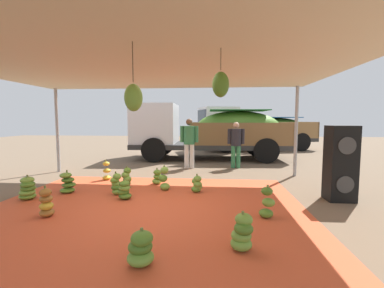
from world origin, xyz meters
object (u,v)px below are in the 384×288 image
object	(u,v)px
banana_bunch_3	(28,189)
banana_bunch_10	(197,184)
banana_bunch_7	(164,179)
banana_bunch_12	(107,171)
banana_bunch_6	(127,178)
cargo_truck_main	(207,130)
worker_1	(236,141)
banana_bunch_0	(141,249)
speaker_stack	(341,163)
banana_bunch_5	(46,203)
banana_bunch_2	(242,233)
banana_bunch_4	(267,204)
banana_bunch_8	(124,190)
banana_bunch_1	(157,177)
banana_bunch_9	(116,185)
banana_bunch_11	(68,183)
cargo_truck_far	(253,129)
worker_0	(189,139)

from	to	relation	value
banana_bunch_3	banana_bunch_10	world-z (taller)	banana_bunch_3
banana_bunch_7	banana_bunch_12	world-z (taller)	banana_bunch_7
banana_bunch_6	cargo_truck_main	distance (m)	5.60
cargo_truck_main	worker_1	distance (m)	2.47
banana_bunch_0	speaker_stack	bearing A→B (deg)	38.96
banana_bunch_5	banana_bunch_7	distance (m)	2.59
worker_1	banana_bunch_2	bearing A→B (deg)	-93.75
banana_bunch_7	banana_bunch_0	bearing A→B (deg)	-83.93
banana_bunch_2	banana_bunch_4	bearing A→B (deg)	65.44
banana_bunch_8	worker_1	size ratio (longest dim) A/B	0.28
banana_bunch_0	banana_bunch_12	bearing A→B (deg)	117.23
banana_bunch_1	banana_bunch_7	size ratio (longest dim) A/B	0.72
banana_bunch_4	banana_bunch_6	size ratio (longest dim) A/B	1.10
banana_bunch_3	banana_bunch_12	xyz separation A→B (m)	(0.92, 1.97, 0.01)
banana_bunch_5	banana_bunch_8	size ratio (longest dim) A/B	1.22
banana_bunch_10	cargo_truck_main	world-z (taller)	cargo_truck_main
banana_bunch_3	banana_bunch_4	bearing A→B (deg)	-7.35
banana_bunch_9	worker_1	xyz separation A→B (m)	(2.99, 3.68, 0.71)
banana_bunch_3	worker_1	bearing A→B (deg)	41.57
banana_bunch_2	banana_bunch_3	bearing A→B (deg)	157.02
banana_bunch_5	banana_bunch_11	distance (m)	1.60
banana_bunch_8	speaker_stack	xyz separation A→B (m)	(4.58, 0.34, 0.60)
speaker_stack	banana_bunch_9	bearing A→B (deg)	-179.93
banana_bunch_11	cargo_truck_main	distance (m)	6.66
banana_bunch_7	worker_1	size ratio (longest dim) A/B	0.37
banana_bunch_7	cargo_truck_far	xyz separation A→B (m)	(3.38, 9.10, 0.95)
banana_bunch_5	worker_0	distance (m)	5.42
banana_bunch_1	banana_bunch_6	world-z (taller)	banana_bunch_6
banana_bunch_4	speaker_stack	distance (m)	2.16
banana_bunch_7	banana_bunch_8	size ratio (longest dim) A/B	1.32
banana_bunch_7	cargo_truck_far	bearing A→B (deg)	69.61
banana_bunch_8	banana_bunch_11	distance (m)	1.56
banana_bunch_8	cargo_truck_far	world-z (taller)	cargo_truck_far
banana_bunch_7	banana_bunch_10	xyz separation A→B (m)	(0.81, -0.14, -0.07)
banana_bunch_0	cargo_truck_far	size ratio (longest dim) A/B	0.07
banana_bunch_10	speaker_stack	xyz separation A→B (m)	(3.06, -0.32, 0.60)
banana_bunch_1	banana_bunch_8	distance (m)	1.46
banana_bunch_2	cargo_truck_far	world-z (taller)	cargo_truck_far
banana_bunch_0	banana_bunch_11	xyz separation A→B (m)	(-2.57, 2.90, 0.03)
cargo_truck_far	speaker_stack	distance (m)	9.59
banana_bunch_1	banana_bunch_6	size ratio (longest dim) A/B	0.83
banana_bunch_3	worker_1	size ratio (longest dim) A/B	0.33
banana_bunch_4	banana_bunch_10	distance (m)	1.99
banana_bunch_7	cargo_truck_far	size ratio (longest dim) A/B	0.09
banana_bunch_1	banana_bunch_10	world-z (taller)	banana_bunch_10
banana_bunch_9	banana_bunch_12	world-z (taller)	banana_bunch_12
banana_bunch_0	worker_0	distance (m)	6.38
banana_bunch_12	cargo_truck_far	world-z (taller)	cargo_truck_far
cargo_truck_main	worker_0	world-z (taller)	cargo_truck_main
banana_bunch_8	cargo_truck_main	distance (m)	6.50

